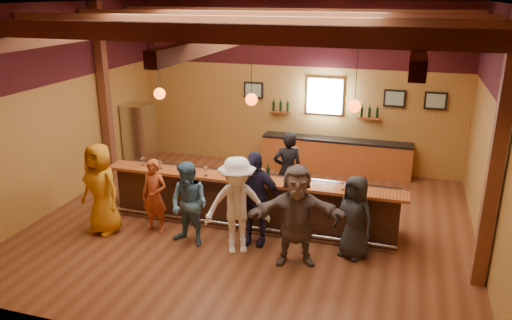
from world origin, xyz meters
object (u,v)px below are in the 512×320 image
object	(u,v)px
stainless_fridge	(140,136)
bartender	(288,171)
customer_redvest	(155,196)
customer_brown	(296,215)
back_bar_cabinet	(336,156)
customer_navy	(254,198)
bottle_a	(268,173)
ice_bucket	(259,174)
customer_orange	(101,189)
customer_dark	(355,217)
bar_counter	(255,199)
customer_denim	(189,204)
customer_white	(237,206)

from	to	relation	value
stainless_fridge	bartender	distance (m)	4.86
customer_redvest	customer_brown	bearing A→B (deg)	-5.60
back_bar_cabinet	bartender	xyz separation A→B (m)	(-0.69, -2.67, 0.43)
customer_navy	bottle_a	size ratio (longest dim) A/B	5.80
bottle_a	ice_bucket	bearing A→B (deg)	-157.96
customer_orange	customer_dark	xyz separation A→B (m)	(5.00, 0.50, -0.15)
bar_counter	ice_bucket	distance (m)	0.79
customer_orange	bartender	distance (m)	4.01
customer_denim	bartender	xyz separation A→B (m)	(1.40, 2.22, 0.07)
ice_bucket	customer_denim	bearing A→B (deg)	-137.81
customer_redvest	customer_orange	bearing A→B (deg)	-158.07
back_bar_cabinet	customer_dark	bearing A→B (deg)	-77.24
bar_counter	customer_redvest	distance (m)	2.09
bartender	customer_denim	bearing A→B (deg)	34.49
customer_white	customer_navy	world-z (taller)	customer_white
customer_denim	bartender	world-z (taller)	bartender
customer_dark	customer_denim	bearing A→B (deg)	-143.61
customer_dark	bartender	size ratio (longest dim) A/B	0.88
bottle_a	bar_counter	bearing A→B (deg)	145.53
customer_brown	ice_bucket	distance (m)	1.51
customer_orange	customer_navy	bearing A→B (deg)	21.34
customer_redvest	customer_denim	xyz separation A→B (m)	(0.91, -0.32, 0.07)
stainless_fridge	customer_brown	distance (m)	6.57
customer_navy	customer_brown	world-z (taller)	customer_navy
customer_orange	customer_redvest	xyz separation A→B (m)	(1.00, 0.36, -0.18)
customer_redvest	customer_navy	world-z (taller)	customer_navy
customer_redvest	customer_navy	xyz separation A→B (m)	(2.09, 0.10, 0.18)
customer_dark	customer_white	bearing A→B (deg)	-139.55
customer_denim	ice_bucket	bearing A→B (deg)	54.73
customer_orange	ice_bucket	distance (m)	3.20
customer_white	stainless_fridge	bearing A→B (deg)	114.02
stainless_fridge	ice_bucket	bearing A→B (deg)	-32.64
customer_white	customer_dark	size ratio (longest dim) A/B	1.19
back_bar_cabinet	customer_navy	world-z (taller)	customer_navy
customer_navy	stainless_fridge	bearing A→B (deg)	142.79
stainless_fridge	bottle_a	distance (m)	5.24
back_bar_cabinet	stainless_fridge	distance (m)	5.43
back_bar_cabinet	customer_white	xyz separation A→B (m)	(-1.11, -4.90, 0.47)
customer_redvest	customer_white	world-z (taller)	customer_white
customer_navy	bottle_a	world-z (taller)	customer_navy
customer_brown	customer_white	bearing A→B (deg)	161.00
customer_dark	ice_bucket	xyz separation A→B (m)	(-1.99, 0.54, 0.42)
bar_counter	customer_denim	xyz separation A→B (m)	(-0.91, -1.32, 0.32)
back_bar_cabinet	ice_bucket	bearing A→B (deg)	-104.22
stainless_fridge	customer_denim	world-z (taller)	stainless_fridge
customer_navy	bartender	world-z (taller)	customer_navy
customer_redvest	ice_bucket	bearing A→B (deg)	20.56
customer_dark	bottle_a	bearing A→B (deg)	-170.52
back_bar_cabinet	stainless_fridge	size ratio (longest dim) A/B	2.22
bartender	bottle_a	world-z (taller)	bartender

